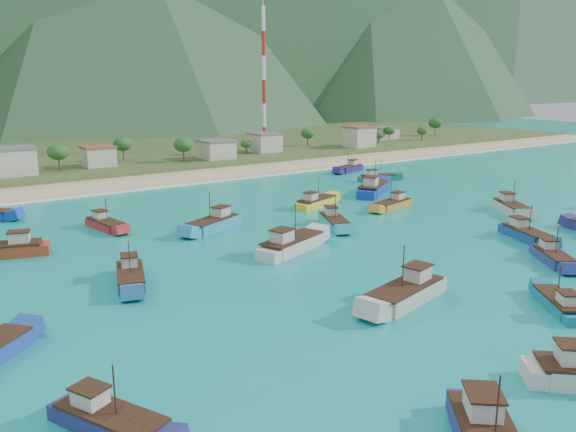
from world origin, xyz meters
TOP-DOWN VIEW (x-y plane):
  - ground at (0.00, 0.00)m, footprint 600.00×600.00m
  - beach at (0.00, 79.00)m, footprint 400.00×18.00m
  - land at (0.00, 140.00)m, footprint 400.00×110.00m
  - surf_line at (0.00, 69.50)m, footprint 400.00×2.50m
  - village at (7.70, 101.57)m, footprint 210.97×23.63m
  - vegetation at (-6.75, 102.23)m, footprint 275.14×25.63m
  - radio_tower at (48.71, 108.00)m, footprint 1.20×1.20m
  - boat_1 at (22.82, 21.68)m, footprint 10.54×5.18m
  - boat_5 at (0.93, -24.87)m, footprint 7.52×8.70m
  - boat_7 at (-45.06, 31.18)m, footprint 12.18×6.77m
  - boat_10 at (-10.95, -13.60)m, footprint 12.83×6.24m
  - boat_12 at (38.97, 6.40)m, footprint 9.03×11.22m
  - boat_13 at (29.99, 34.56)m, footprint 13.99×10.93m
  - boat_14 at (42.81, 46.38)m, footprint 10.42×5.24m
  - boat_15 at (4.36, 17.52)m, footprint 7.05×10.63m
  - boat_16 at (47.07, 62.07)m, footprint 10.95×6.17m
  - boat_18 at (16.27, -15.17)m, footprint 7.88×9.22m
  - boat_19 at (-10.30, 9.58)m, footprint 13.15×7.78m
  - boat_21 at (-13.52, 27.65)m, footprint 11.98×8.01m
  - boat_22 at (23.84, -6.27)m, footprint 6.80×10.75m
  - boat_23 at (-28.33, 38.54)m, footprint 4.35×10.03m
  - boat_24 at (-46.10, -18.29)m, footprint 6.75×9.97m
  - boat_25 at (11.60, 31.67)m, footprint 11.15×6.35m
  - boat_31 at (-34.23, 10.18)m, footprint 6.08×10.73m

SIDE VIEW (x-z plane):
  - ground at x=0.00m, z-range 0.00..0.00m
  - beach at x=0.00m, z-range -0.60..0.60m
  - land at x=0.00m, z-range -1.20..1.20m
  - surf_line at x=0.00m, z-range -0.04..0.04m
  - boat_5 at x=0.93m, z-range -2.07..3.21m
  - boat_18 at x=16.27m, z-range -2.17..3.40m
  - boat_24 at x=-46.10m, z-range -2.21..3.51m
  - boat_23 at x=-28.33m, z-range -2.22..3.51m
  - boat_14 at x=42.81m, z-range -2.27..3.64m
  - boat_1 at x=22.82m, z-range -2.30..3.69m
  - boat_31 at x=-34.23m, z-range -2.33..3.75m
  - boat_15 at x=4.36m, z-range -2.33..3.76m
  - boat_22 at x=23.84m, z-range -2.34..3.78m
  - boat_16 at x=47.07m, z-range -2.37..3.84m
  - boat_25 at x=11.60m, z-range -2.41..3.92m
  - boat_12 at x=38.97m, z-range -2.51..4.15m
  - boat_21 at x=-13.52m, z-range -2.58..4.29m
  - boat_7 at x=-45.06m, z-range -2.59..4.31m
  - boat_10 at x=-10.95m, z-range -2.71..4.58m
  - boat_19 at x=-10.30m, z-range -2.77..4.70m
  - boat_13 at x=29.99m, z-range -3.01..5.23m
  - village at x=7.70m, z-range 1.13..8.06m
  - vegetation at x=-6.75m, z-range 0.78..9.26m
  - radio_tower at x=48.71m, z-range 1.60..48.49m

